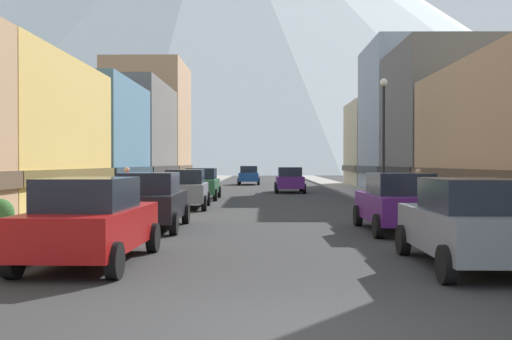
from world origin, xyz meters
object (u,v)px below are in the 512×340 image
(car_left_1, at_px, (151,201))
(car_driving_0, at_px, (290,180))
(car_left_0, at_px, (91,221))
(pedestrian_0, at_px, (418,190))
(car_left_2, at_px, (186,189))
(car_driving_1, at_px, (249,175))
(streetlamp_right, at_px, (384,122))
(car_right_1, at_px, (398,202))
(pedestrian_1, at_px, (127,188))
(car_right_0, at_px, (469,223))
(car_left_3, at_px, (201,183))

(car_left_1, distance_m, car_driving_0, 23.92)
(car_left_0, relative_size, pedestrian_0, 2.63)
(car_left_2, bearing_deg, pedestrian_0, -11.98)
(car_driving_1, relative_size, pedestrian_0, 2.60)
(car_left_1, relative_size, car_left_2, 0.99)
(streetlamp_right, bearing_deg, car_right_1, -98.91)
(car_driving_1, distance_m, pedestrian_0, 33.24)
(pedestrian_0, relative_size, pedestrian_1, 0.97)
(car_right_0, distance_m, car_right_1, 6.27)
(car_right_0, relative_size, pedestrian_0, 2.61)
(car_right_0, xyz_separation_m, car_driving_1, (-5.40, 45.68, 0.00))
(car_left_1, height_order, pedestrian_0, pedestrian_0)
(car_driving_0, bearing_deg, pedestrian_0, -74.56)
(pedestrian_0, bearing_deg, car_driving_0, 105.44)
(car_left_2, relative_size, car_right_0, 1.01)
(car_driving_1, xyz_separation_m, streetlamp_right, (6.95, -29.53, 3.09))
(car_right_0, height_order, car_driving_1, same)
(car_left_3, xyz_separation_m, car_driving_0, (5.40, 7.76, 0.00))
(car_right_0, bearing_deg, car_driving_0, 94.16)
(car_left_1, distance_m, car_right_0, 10.27)
(car_right_1, relative_size, streetlamp_right, 0.75)
(car_left_1, bearing_deg, car_driving_0, 76.95)
(car_right_1, bearing_deg, car_left_1, 175.12)
(car_left_1, xyz_separation_m, car_driving_0, (5.40, 23.30, 0.00))
(pedestrian_0, relative_size, streetlamp_right, 0.29)
(car_right_0, relative_size, car_right_1, 1.00)
(car_right_0, bearing_deg, streetlamp_right, 84.51)
(car_right_0, bearing_deg, car_left_2, 116.10)
(car_driving_0, distance_m, pedestrian_1, 17.63)
(car_left_3, bearing_deg, car_left_0, -90.00)
(car_left_1, relative_size, car_left_3, 1.01)
(car_left_0, distance_m, streetlamp_right, 18.48)
(car_left_0, height_order, car_left_1, same)
(car_left_2, bearing_deg, car_driving_0, 69.85)
(car_driving_1, bearing_deg, car_driving_0, -78.31)
(car_right_0, distance_m, car_driving_1, 46.00)
(car_left_2, bearing_deg, car_right_0, -63.90)
(car_driving_0, xyz_separation_m, streetlamp_right, (3.75, -14.07, 3.09))
(car_left_1, relative_size, car_driving_1, 1.01)
(car_driving_0, xyz_separation_m, pedestrian_1, (-7.85, -15.78, 0.06))
(car_driving_0, bearing_deg, car_left_1, -103.05)
(car_driving_0, relative_size, pedestrian_0, 2.60)
(car_driving_0, bearing_deg, car_right_1, -84.75)
(car_left_2, relative_size, streetlamp_right, 0.76)
(car_right_0, bearing_deg, pedestrian_1, 124.85)
(car_left_1, relative_size, pedestrian_0, 2.62)
(car_left_2, distance_m, car_left_3, 6.95)
(car_right_1, bearing_deg, car_left_2, 129.42)
(car_driving_0, relative_size, streetlamp_right, 0.75)
(car_left_2, relative_size, car_left_3, 1.01)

